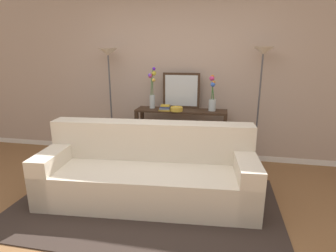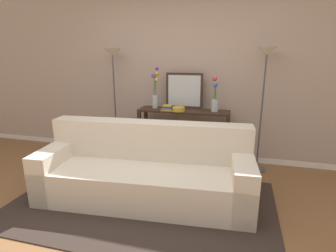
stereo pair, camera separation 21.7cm
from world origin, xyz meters
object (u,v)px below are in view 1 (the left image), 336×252
(couch, at_px, (148,173))
(console_table, at_px, (181,127))
(wall_mirror, at_px, (181,91))
(floor_lamp_left, at_px, (109,74))
(floor_lamp_right, at_px, (261,75))
(book_row_under_console, at_px, (153,156))
(fruit_bowl, at_px, (176,109))
(vase_tall_flowers, at_px, (152,90))
(vase_short_flowers, at_px, (212,97))
(book_stack, at_px, (165,108))

(couch, relative_size, console_table, 1.82)
(wall_mirror, bearing_deg, couch, -97.87)
(console_table, bearing_deg, floor_lamp_left, 179.31)
(console_table, xyz_separation_m, floor_lamp_right, (1.11, 0.01, 0.80))
(floor_lamp_left, relative_size, floor_lamp_right, 0.99)
(console_table, height_order, book_row_under_console, console_table)
(fruit_bowl, bearing_deg, vase_tall_flowers, 160.41)
(couch, relative_size, book_row_under_console, 10.37)
(console_table, xyz_separation_m, vase_short_flowers, (0.46, 0.02, 0.48))
(floor_lamp_left, relative_size, wall_mirror, 3.06)
(couch, height_order, fruit_bowl, fruit_bowl)
(wall_mirror, bearing_deg, book_stack, -129.53)
(console_table, bearing_deg, vase_tall_flowers, 174.89)
(console_table, height_order, vase_tall_flowers, vase_tall_flowers)
(console_table, bearing_deg, wall_mirror, 99.70)
(wall_mirror, bearing_deg, floor_lamp_right, -6.36)
(floor_lamp_left, xyz_separation_m, book_row_under_console, (0.69, -0.01, -1.31))
(vase_tall_flowers, bearing_deg, book_stack, -32.20)
(vase_tall_flowers, xyz_separation_m, fruit_bowl, (0.40, -0.14, -0.25))
(floor_lamp_left, bearing_deg, vase_short_flowers, 0.30)
(vase_tall_flowers, bearing_deg, console_table, -5.11)
(vase_tall_flowers, relative_size, vase_short_flowers, 1.19)
(fruit_bowl, bearing_deg, couch, -98.00)
(book_row_under_console, bearing_deg, vase_short_flowers, 1.40)
(fruit_bowl, bearing_deg, floor_lamp_left, 173.87)
(wall_mirror, relative_size, fruit_bowl, 3.00)
(console_table, distance_m, floor_lamp_right, 1.37)
(floor_lamp_right, distance_m, vase_tall_flowers, 1.59)
(vase_short_flowers, height_order, fruit_bowl, vase_short_flowers)
(floor_lamp_left, bearing_deg, floor_lamp_right, 0.00)
(floor_lamp_left, height_order, vase_short_flowers, floor_lamp_left)
(floor_lamp_right, distance_m, book_row_under_console, 2.05)
(floor_lamp_right, height_order, vase_tall_flowers, floor_lamp_right)
(book_stack, bearing_deg, fruit_bowl, 0.83)
(couch, height_order, vase_tall_flowers, vase_tall_flowers)
(floor_lamp_right, distance_m, book_stack, 1.43)
(console_table, height_order, book_stack, book_stack)
(wall_mirror, distance_m, vase_tall_flowers, 0.45)
(book_stack, bearing_deg, vase_tall_flowers, 147.80)
(vase_tall_flowers, bearing_deg, fruit_bowl, -19.59)
(couch, xyz_separation_m, book_stack, (-0.02, 1.05, 0.57))
(vase_short_flowers, bearing_deg, console_table, -177.24)
(fruit_bowl, distance_m, book_stack, 0.17)
(console_table, relative_size, book_stack, 7.92)
(couch, relative_size, vase_tall_flowers, 4.00)
(couch, distance_m, vase_tall_flowers, 1.47)
(fruit_bowl, bearing_deg, wall_mirror, 82.68)
(floor_lamp_right, bearing_deg, vase_short_flowers, 179.27)
(vase_tall_flowers, bearing_deg, book_row_under_console, -72.81)
(couch, distance_m, console_table, 1.20)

